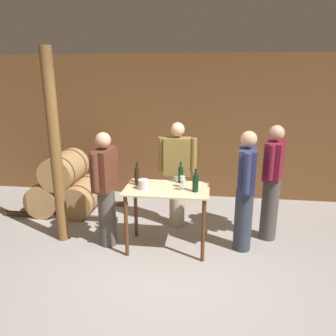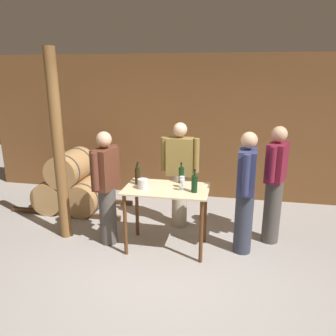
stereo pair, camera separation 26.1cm
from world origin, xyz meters
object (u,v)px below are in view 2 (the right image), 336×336
wine_bottle_far_left (138,174)px  wine_bottle_left (137,176)px  person_visitor_near_door (180,173)px  person_visitor_with_scarf (246,191)px  person_visitor_bearded (106,186)px  wine_bottle_right (194,184)px  person_host (275,183)px  wine_glass_near_left (182,179)px  wine_glass_near_center (182,182)px  wine_bottle_center (181,175)px  ice_bucket (143,184)px  wooden_post (58,148)px

wine_bottle_far_left → wine_bottle_left: 0.12m
person_visitor_near_door → person_visitor_with_scarf: bearing=-32.3°
person_visitor_with_scarf → person_visitor_bearded: bearing=-176.4°
wine_bottle_far_left → wine_bottle_right: bearing=-18.3°
person_host → wine_glass_near_left: bearing=-161.6°
wine_bottle_left → wine_glass_near_center: wine_bottle_left is taller
wine_bottle_center → ice_bucket: bearing=-144.8°
person_visitor_with_scarf → person_visitor_near_door: bearing=147.7°
ice_bucket → wine_bottle_far_left: bearing=118.3°
wine_bottle_right → wine_bottle_left: bearing=169.2°
wine_glass_near_center → wine_bottle_left: bearing=168.3°
wine_glass_near_center → person_visitor_near_door: person_visitor_near_door is taller
wine_bottle_center → person_visitor_with_scarf: size_ratio=0.18×
person_visitor_near_door → person_visitor_bearded: bearing=-141.0°
wine_glass_near_center → wine_bottle_right: bearing=-7.4°
wine_bottle_center → person_host: size_ratio=0.17×
person_visitor_with_scarf → person_host: bearing=42.3°
wooden_post → person_visitor_near_door: wooden_post is taller
wooden_post → wine_bottle_far_left: wooden_post is taller
wine_bottle_center → wine_glass_near_center: bearing=-78.2°
wine_bottle_center → wine_glass_near_left: (0.04, -0.19, -0.00)m
wine_glass_near_center → person_host: person_host is taller
ice_bucket → person_visitor_near_door: (0.37, 0.80, -0.08)m
wine_glass_near_center → person_visitor_near_door: size_ratio=0.09×
wine_bottle_center → wine_bottle_right: wine_bottle_right is taller
wine_bottle_left → person_visitor_with_scarf: person_visitor_with_scarf is taller
wine_bottle_center → person_visitor_with_scarf: bearing=-9.2°
person_host → ice_bucket: bearing=-162.4°
person_visitor_with_scarf → wooden_post: bearing=-178.7°
wine_bottle_center → wooden_post: bearing=-173.2°
wine_glass_near_center → ice_bucket: 0.53m
ice_bucket → person_visitor_with_scarf: person_visitor_with_scarf is taller
wine_bottle_right → person_host: size_ratio=0.18×
person_host → person_visitor_bearded: (-2.29, -0.49, -0.04)m
wine_bottle_center → wine_bottle_right: (0.22, -0.33, -0.00)m
person_visitor_with_scarf → wine_bottle_left: bearing=-178.6°
wine_bottle_far_left → wine_glass_near_left: 0.66m
wine_bottle_center → wine_bottle_right: size_ratio=0.97×
wine_glass_near_left → person_visitor_bearded: size_ratio=0.10×
wine_bottle_far_left → person_visitor_near_door: bearing=46.2°
wine_bottle_center → wine_bottle_right: bearing=-56.1°
wooden_post → person_visitor_with_scarf: 2.63m
wine_bottle_right → person_visitor_bearded: (-1.23, 0.07, -0.15)m
wine_glass_near_center → ice_bucket: wine_glass_near_center is taller
wine_bottle_right → person_visitor_near_door: 0.88m
wine_bottle_left → wine_bottle_right: bearing=-10.8°
wine_bottle_far_left → wine_bottle_right: (0.83, -0.27, 0.00)m
wooden_post → wine_bottle_right: bearing=-3.8°
wooden_post → wine_bottle_left: 1.18m
wine_glass_near_center → person_host: size_ratio=0.09×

